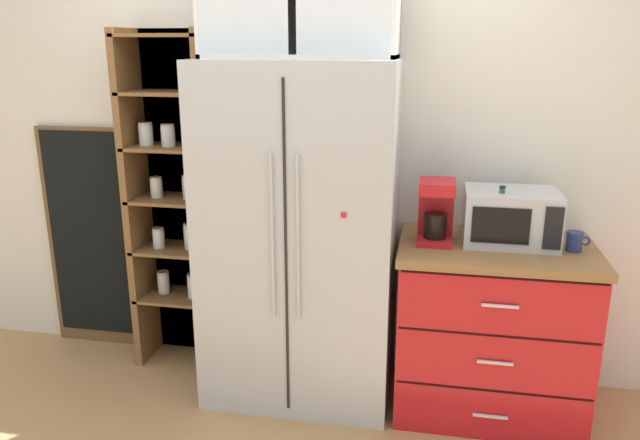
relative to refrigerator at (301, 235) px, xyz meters
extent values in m
plane|color=tan|center=(0.00, -0.04, -0.87)|extent=(10.80, 10.80, 0.00)
cube|color=silver|center=(0.00, 0.36, 0.40)|extent=(5.09, 0.10, 2.55)
cube|color=#B7BABF|center=(0.00, 0.00, 0.00)|extent=(0.96, 0.62, 1.75)
cube|color=black|center=(0.00, -0.32, 0.00)|extent=(0.01, 0.01, 1.61)
cylinder|color=#B7BABF|center=(-0.06, -0.33, 0.09)|extent=(0.02, 0.02, 0.79)
cylinder|color=#B7BABF|center=(0.06, -0.33, 0.09)|extent=(0.02, 0.02, 0.79)
cube|color=red|center=(0.27, -0.32, 0.21)|extent=(0.02, 0.01, 0.02)
cube|color=brown|center=(-0.76, 0.33, 0.07)|extent=(0.53, 0.04, 1.90)
cube|color=brown|center=(-0.99, 0.17, 0.07)|extent=(0.04, 0.28, 1.90)
cube|color=brown|center=(-0.54, 0.17, 0.07)|extent=(0.04, 0.28, 1.90)
cube|color=brown|center=(-0.76, 0.17, -0.47)|extent=(0.47, 0.28, 0.02)
cylinder|color=silver|center=(-0.87, 0.19, -0.40)|extent=(0.07, 0.07, 0.12)
cylinder|color=white|center=(-0.87, 0.19, -0.42)|extent=(0.06, 0.06, 0.08)
cylinder|color=#B2B2B7|center=(-0.87, 0.19, -0.34)|extent=(0.07, 0.07, 0.01)
cylinder|color=silver|center=(-0.66, 0.16, -0.40)|extent=(0.08, 0.08, 0.13)
cylinder|color=#B77A38|center=(-0.66, 0.16, -0.42)|extent=(0.07, 0.07, 0.09)
cylinder|color=#B2B2B7|center=(-0.66, 0.16, -0.32)|extent=(0.08, 0.08, 0.01)
cube|color=brown|center=(-0.76, 0.17, -0.18)|extent=(0.47, 0.28, 0.02)
cylinder|color=silver|center=(-0.86, 0.15, -0.12)|extent=(0.07, 0.07, 0.10)
cylinder|color=#2D2D2D|center=(-0.86, 0.15, -0.14)|extent=(0.06, 0.06, 0.07)
cylinder|color=#B2B2B7|center=(-0.86, 0.15, -0.06)|extent=(0.06, 0.06, 0.01)
cylinder|color=silver|center=(-0.67, 0.17, -0.10)|extent=(0.08, 0.08, 0.14)
cylinder|color=beige|center=(-0.67, 0.17, -0.12)|extent=(0.06, 0.06, 0.09)
cylinder|color=#B2B2B7|center=(-0.67, 0.17, -0.03)|extent=(0.07, 0.07, 0.01)
cube|color=brown|center=(-0.76, 0.17, 0.11)|extent=(0.47, 0.28, 0.02)
cylinder|color=silver|center=(-0.86, 0.17, 0.17)|extent=(0.07, 0.07, 0.11)
cylinder|color=#382316|center=(-0.86, 0.17, 0.16)|extent=(0.06, 0.06, 0.07)
cylinder|color=#B2B2B7|center=(-0.86, 0.17, 0.23)|extent=(0.06, 0.06, 0.01)
cylinder|color=silver|center=(-0.67, 0.18, 0.18)|extent=(0.08, 0.08, 0.12)
cylinder|color=#CCB78C|center=(-0.67, 0.18, 0.16)|extent=(0.07, 0.07, 0.08)
cylinder|color=#B2B2B7|center=(-0.67, 0.18, 0.25)|extent=(0.07, 0.07, 0.01)
cube|color=brown|center=(-0.76, 0.17, 0.40)|extent=(0.47, 0.28, 0.02)
cylinder|color=silver|center=(-0.89, 0.16, 0.47)|extent=(0.08, 0.08, 0.11)
cylinder|color=#E0C67F|center=(-0.89, 0.16, 0.45)|extent=(0.07, 0.07, 0.08)
cylinder|color=#B2B2B7|center=(-0.89, 0.16, 0.53)|extent=(0.07, 0.07, 0.01)
cylinder|color=silver|center=(-0.76, 0.16, 0.46)|extent=(0.07, 0.07, 0.11)
cylinder|color=brown|center=(-0.76, 0.16, 0.45)|extent=(0.06, 0.06, 0.07)
cylinder|color=#B2B2B7|center=(-0.76, 0.16, 0.52)|extent=(0.07, 0.07, 0.01)
cylinder|color=silver|center=(-0.64, 0.18, 0.46)|extent=(0.08, 0.08, 0.11)
cylinder|color=white|center=(-0.64, 0.18, 0.45)|extent=(0.07, 0.07, 0.07)
cylinder|color=#B2B2B7|center=(-0.64, 0.18, 0.52)|extent=(0.07, 0.07, 0.01)
cube|color=brown|center=(-0.76, 0.17, 0.69)|extent=(0.47, 0.28, 0.02)
cube|color=brown|center=(-0.76, 0.17, 0.98)|extent=(0.47, 0.28, 0.02)
cube|color=red|center=(0.97, 0.01, -0.45)|extent=(0.90, 0.61, 0.84)
cube|color=olive|center=(0.97, 0.01, -0.01)|extent=(0.93, 0.64, 0.04)
cube|color=black|center=(0.97, -0.30, -0.60)|extent=(0.88, 0.00, 0.01)
cube|color=silver|center=(0.97, -0.31, -0.73)|extent=(0.16, 0.01, 0.01)
cube|color=black|center=(0.97, -0.30, -0.32)|extent=(0.88, 0.00, 0.01)
cube|color=silver|center=(0.97, -0.31, -0.45)|extent=(0.16, 0.01, 0.01)
cube|color=black|center=(0.97, -0.30, -0.04)|extent=(0.88, 0.00, 0.01)
cube|color=silver|center=(0.97, -0.31, -0.17)|extent=(0.16, 0.01, 0.01)
cube|color=#B7BABF|center=(1.03, 0.06, 0.14)|extent=(0.44, 0.32, 0.26)
cube|color=black|center=(0.97, -0.11, 0.14)|extent=(0.26, 0.01, 0.17)
cube|color=black|center=(1.20, -0.11, 0.14)|extent=(0.08, 0.01, 0.20)
cube|color=red|center=(0.67, -0.01, 0.02)|extent=(0.17, 0.20, 0.03)
cube|color=red|center=(0.67, 0.06, 0.16)|extent=(0.17, 0.06, 0.30)
cube|color=red|center=(0.67, -0.01, 0.29)|extent=(0.17, 0.20, 0.06)
cylinder|color=black|center=(0.67, -0.02, 0.10)|extent=(0.11, 0.11, 0.12)
cylinder|color=navy|center=(1.31, -0.02, 0.05)|extent=(0.07, 0.07, 0.09)
torus|color=navy|center=(1.36, -0.02, 0.06)|extent=(0.05, 0.01, 0.05)
cylinder|color=navy|center=(0.97, -0.04, 0.09)|extent=(0.07, 0.07, 0.17)
cone|color=navy|center=(0.97, -0.04, 0.18)|extent=(0.07, 0.07, 0.04)
cylinder|color=navy|center=(0.97, -0.04, 0.21)|extent=(0.03, 0.03, 0.07)
cylinder|color=black|center=(0.97, -0.04, 0.25)|extent=(0.03, 0.03, 0.01)
cylinder|color=#285B33|center=(0.97, 0.00, 0.11)|extent=(0.07, 0.07, 0.21)
cone|color=#285B33|center=(0.97, 0.00, 0.23)|extent=(0.07, 0.07, 0.04)
cylinder|color=#285B33|center=(0.97, 0.00, 0.26)|extent=(0.03, 0.03, 0.07)
cylinder|color=black|center=(0.97, 0.00, 0.30)|extent=(0.03, 0.03, 0.01)
cube|color=silver|center=(0.00, 0.02, 0.88)|extent=(0.92, 0.32, 0.02)
cylinder|color=silver|center=(-0.32, 0.02, 0.90)|extent=(0.05, 0.05, 0.00)
cylinder|color=silver|center=(-0.32, 0.02, 0.93)|extent=(0.01, 0.01, 0.07)
cone|color=silver|center=(-0.32, 0.02, 0.99)|extent=(0.06, 0.06, 0.05)
cylinder|color=silver|center=(0.00, 0.02, 0.90)|extent=(0.05, 0.05, 0.00)
cylinder|color=silver|center=(0.00, 0.02, 0.93)|extent=(0.01, 0.01, 0.07)
cone|color=silver|center=(0.00, 0.02, 0.99)|extent=(0.06, 0.06, 0.05)
cylinder|color=silver|center=(0.32, 0.02, 0.90)|extent=(0.05, 0.05, 0.00)
cylinder|color=silver|center=(0.32, 0.02, 0.93)|extent=(0.01, 0.01, 0.07)
cone|color=silver|center=(0.32, 0.02, 0.99)|extent=(0.06, 0.06, 0.05)
cube|color=brown|center=(-1.35, 0.29, -0.20)|extent=(0.60, 0.04, 1.35)
cube|color=black|center=(-1.35, 0.27, -0.17)|extent=(0.54, 0.01, 1.25)
camera|label=1|loc=(0.65, -2.89, 0.94)|focal=34.15mm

